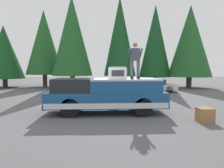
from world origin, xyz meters
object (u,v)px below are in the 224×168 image
Objects in this scene: compressor_unit at (117,73)px; wooden_crate at (205,115)px; parked_car_silver at (153,86)px; person_on_truck_bed at (135,59)px; pickup_truck at (106,95)px.

compressor_unit reaches higher than wooden_crate.
compressor_unit reaches higher than parked_car_silver.
person_on_truck_bed is (-0.20, -0.82, 0.62)m from compressor_unit.
pickup_truck is 4.34m from wooden_crate.
wooden_crate is (-1.79, -2.51, -2.27)m from person_on_truck_bed.
person_on_truck_bed is at bearing -103.52° from compressor_unit.
person_on_truck_bed reaches higher than pickup_truck.
parked_car_silver reaches higher than wooden_crate.
wooden_crate is (-1.88, -3.87, -0.59)m from pickup_truck.
pickup_truck is at bearing 152.12° from parked_car_silver.
wooden_crate is at bearing -115.98° from pickup_truck.
person_on_truck_bed is at bearing 54.60° from wooden_crate.
parked_car_silver is at bearing -25.21° from compressor_unit.
parked_car_silver is (8.38, -3.03, -1.97)m from person_on_truck_bed.
compressor_unit is at bearing 154.79° from parked_car_silver.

